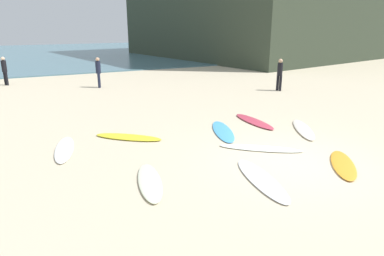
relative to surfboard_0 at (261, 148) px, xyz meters
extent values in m
plane|color=beige|center=(0.17, -1.17, -0.03)|extent=(120.00, 120.00, 0.00)
cube|color=slate|center=(0.17, 38.37, 0.01)|extent=(120.00, 40.00, 0.08)
ellipsoid|color=white|center=(0.00, 0.00, 0.00)|extent=(2.16, 1.91, 0.06)
ellipsoid|color=#D5435C|center=(1.56, 2.37, 0.01)|extent=(0.69, 2.33, 0.09)
ellipsoid|color=yellow|center=(-3.09, 2.71, 0.01)|extent=(2.03, 1.90, 0.08)
ellipsoid|color=#E5ECC9|center=(-3.63, -0.63, 0.01)|extent=(1.03, 2.14, 0.09)
ellipsoid|color=white|center=(-1.30, -1.68, 0.00)|extent=(1.11, 2.52, 0.06)
ellipsoid|color=orange|center=(1.10, -1.94, 0.00)|extent=(1.77, 1.88, 0.07)
ellipsoid|color=#48A0E0|center=(-0.08, 1.91, 0.00)|extent=(1.46, 2.48, 0.06)
ellipsoid|color=silver|center=(2.46, 0.82, 0.01)|extent=(1.74, 2.33, 0.08)
ellipsoid|color=white|center=(-5.05, 2.50, 0.01)|extent=(0.97, 2.32, 0.08)
cylinder|color=black|center=(6.59, 6.95, 0.37)|extent=(0.14, 0.14, 0.81)
cylinder|color=black|center=(6.61, 6.75, 0.37)|extent=(0.14, 0.14, 0.81)
cylinder|color=black|center=(6.60, 6.85, 1.12)|extent=(0.31, 0.31, 0.68)
sphere|color=tan|center=(6.60, 6.85, 1.57)|extent=(0.22, 0.22, 0.22)
cylinder|color=#191E33|center=(-1.83, 12.19, 0.37)|extent=(0.14, 0.14, 0.80)
cylinder|color=#191E33|center=(-1.77, 12.39, 0.37)|extent=(0.14, 0.14, 0.80)
cylinder|color=#191E33|center=(-1.80, 12.29, 1.11)|extent=(0.35, 0.35, 0.67)
sphere|color=tan|center=(-1.80, 12.29, 1.55)|extent=(0.22, 0.22, 0.22)
cylinder|color=black|center=(-6.45, 15.53, 0.36)|extent=(0.14, 0.14, 0.79)
cylinder|color=black|center=(-6.54, 15.71, 0.36)|extent=(0.14, 0.14, 0.79)
cylinder|color=black|center=(-6.50, 15.62, 1.08)|extent=(0.37, 0.37, 0.66)
sphere|color=beige|center=(-6.50, 15.62, 1.52)|extent=(0.21, 0.21, 0.21)
camera|label=1|loc=(-6.05, -7.39, 3.43)|focal=32.23mm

